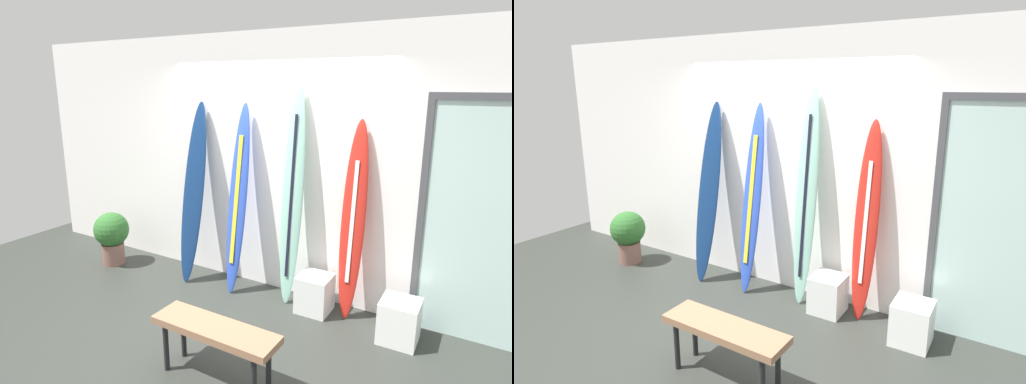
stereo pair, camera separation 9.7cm
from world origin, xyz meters
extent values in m
cube|color=#2E322D|center=(0.00, 0.00, -0.02)|extent=(8.00, 8.00, 0.04)
cube|color=white|center=(0.00, 1.30, 1.40)|extent=(7.20, 0.20, 2.80)
ellipsoid|color=navy|center=(-0.91, 0.95, 1.04)|extent=(0.29, 0.47, 2.07)
cone|color=black|center=(-0.91, 0.81, 0.18)|extent=(0.07, 0.09, 0.11)
ellipsoid|color=blue|center=(-0.31, 0.96, 1.04)|extent=(0.22, 0.41, 2.08)
cube|color=yellow|center=(-0.31, 0.93, 1.04)|extent=(0.05, 0.24, 1.38)
cone|color=black|center=(-0.31, 0.86, 0.18)|extent=(0.07, 0.09, 0.11)
ellipsoid|color=#8AC2B0|center=(0.32, 1.03, 1.14)|extent=(0.24, 0.31, 2.28)
cube|color=black|center=(0.32, 1.00, 1.14)|extent=(0.03, 0.19, 1.66)
ellipsoid|color=red|center=(0.96, 1.04, 0.98)|extent=(0.24, 0.27, 1.95)
cube|color=silver|center=(0.96, 1.02, 0.98)|extent=(0.04, 0.14, 1.18)
cone|color=black|center=(0.96, 1.00, 0.17)|extent=(0.07, 0.08, 0.11)
cube|color=silver|center=(0.64, 0.93, 0.19)|extent=(0.33, 0.33, 0.39)
cube|color=white|center=(1.51, 0.84, 0.20)|extent=(0.34, 0.34, 0.39)
cube|color=silver|center=(2.08, 1.18, 1.07)|extent=(1.01, 0.02, 2.14)
cube|color=#47474C|center=(1.55, 1.18, 1.07)|extent=(0.06, 0.06, 2.14)
cube|color=#47474C|center=(2.08, 1.18, 2.17)|extent=(1.13, 0.06, 0.06)
cylinder|color=brown|center=(-2.07, 0.70, 0.14)|extent=(0.28, 0.28, 0.27)
sphere|color=#2F672B|center=(-2.07, 0.70, 0.46)|extent=(0.44, 0.44, 0.44)
cube|color=#91684C|center=(0.41, -0.45, 0.44)|extent=(1.04, 0.30, 0.06)
cylinder|color=black|center=(-0.01, -0.55, 0.21)|extent=(0.04, 0.04, 0.41)
cylinder|color=black|center=(0.82, -0.55, 0.21)|extent=(0.04, 0.04, 0.41)
cylinder|color=black|center=(-0.01, -0.34, 0.21)|extent=(0.04, 0.04, 0.41)
cylinder|color=black|center=(0.82, -0.34, 0.21)|extent=(0.04, 0.04, 0.41)
camera|label=1|loc=(2.18, -2.77, 2.27)|focal=30.01mm
camera|label=2|loc=(2.26, -2.72, 2.27)|focal=30.01mm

